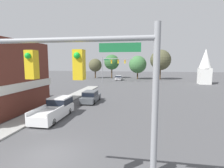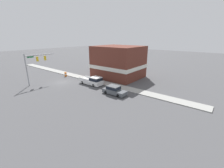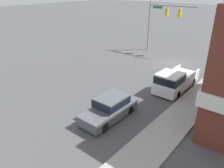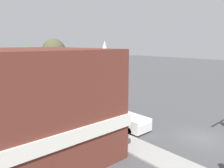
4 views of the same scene
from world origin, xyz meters
name	(u,v)px [view 4 (image 4 of 4)]	position (x,y,z in m)	size (l,w,h in m)	color
ground_plane	(200,138)	(0.00, 0.00, 0.00)	(200.00, 200.00, 0.00)	#4C4C4F
sidewalk_curb	(163,159)	(-5.70, 0.00, 0.07)	(2.40, 60.00, 0.14)	#9E9E99
far_signal_assembly	(15,58)	(-2.82, 40.40, 5.40)	(9.03, 0.49, 7.24)	gray
car_lead	(91,101)	(-1.68, 14.52, 0.85)	(1.89, 4.70, 1.65)	black
car_distant	(13,76)	(-1.84, 45.94, 0.80)	(1.93, 4.21, 1.55)	black
pickup_truck_parked	(120,116)	(-3.25, 7.25, 0.96)	(2.10, 5.75, 1.96)	black
corner_brick_building	(30,104)	(-12.39, 7.68, 3.96)	(10.27, 11.73, 8.13)	brown
church_steeple	(105,56)	(21.71, 39.91, 4.81)	(3.09, 3.09, 9.20)	white
backdrop_tree_center	(29,57)	(4.01, 50.70, 4.98)	(5.86, 5.86, 7.91)	#4C3823
backdrop_tree_right_mid	(54,50)	(11.48, 50.77, 6.47)	(6.75, 6.75, 9.86)	#4C3823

